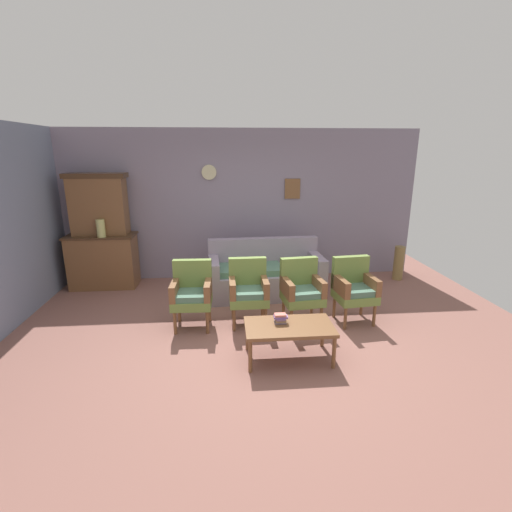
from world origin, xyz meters
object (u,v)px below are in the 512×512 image
book_stack_on_table (280,318)px  floor_vase_by_wall (399,263)px  armchair_by_doorway (248,289)px  coffee_table (289,329)px  armchair_near_couch_end (302,289)px  armchair_near_cabinet (192,291)px  side_cabinet (104,261)px  armchair_row_middle (354,287)px  floral_couch (265,275)px  vase_on_cabinet (101,228)px

book_stack_on_table → floor_vase_by_wall: floor_vase_by_wall is taller
armchair_by_doorway → coffee_table: (0.40, -0.97, -0.12)m
armchair_near_couch_end → armchair_near_cabinet: bearing=178.9°
side_cabinet → armchair_row_middle: side_cabinet is taller
armchair_row_middle → book_stack_on_table: 1.44m
armchair_near_couch_end → coffee_table: (-0.33, -0.92, -0.12)m
armchair_near_cabinet → coffee_table: (1.16, -0.94, -0.12)m
armchair_near_couch_end → armchair_row_middle: same height
book_stack_on_table → floor_vase_by_wall: 3.59m
side_cabinet → floor_vase_by_wall: bearing=-1.1°
side_cabinet → armchair_near_cabinet: side_cabinet is taller
floral_couch → coffee_table: size_ratio=1.89×
armchair_near_couch_end → armchair_row_middle: (0.74, 0.00, 0.00)m
armchair_row_middle → book_stack_on_table: armchair_row_middle is taller
side_cabinet → armchair_near_couch_end: size_ratio=1.28×
book_stack_on_table → coffee_table: bearing=-34.4°
armchair_by_doorway → book_stack_on_table: bearing=-71.5°
armchair_near_cabinet → book_stack_on_table: armchair_near_cabinet is taller
vase_on_cabinet → book_stack_on_table: bearing=-42.2°
armchair_by_doorway → armchair_row_middle: same height
vase_on_cabinet → armchair_near_cabinet: size_ratio=0.33×
armchair_row_middle → armchair_near_couch_end: bearing=-179.7°
coffee_table → floor_vase_by_wall: bearing=45.5°
armchair_near_couch_end → vase_on_cabinet: bearing=153.1°
side_cabinet → armchair_by_doorway: 2.94m
vase_on_cabinet → floor_vase_by_wall: (5.25, 0.07, -0.76)m
floral_couch → floor_vase_by_wall: size_ratio=3.01×
side_cabinet → vase_on_cabinet: bearing=-67.3°
side_cabinet → book_stack_on_table: size_ratio=7.29×
armchair_near_couch_end → coffee_table: armchair_near_couch_end is taller
book_stack_on_table → armchair_by_doorway: bearing=108.5°
armchair_near_cabinet → floral_couch: bearing=44.0°
armchair_near_cabinet → side_cabinet: bearing=134.3°
armchair_near_couch_end → armchair_row_middle: size_ratio=1.00×
armchair_near_couch_end → side_cabinet: bearing=151.2°
side_cabinet → armchair_by_doorway: bearing=-34.6°
coffee_table → book_stack_on_table: 0.15m
armchair_near_couch_end → book_stack_on_table: armchair_near_couch_end is taller
armchair_near_cabinet → coffee_table: armchair_near_cabinet is taller
side_cabinet → armchair_near_couch_end: side_cabinet is taller
book_stack_on_table → floor_vase_by_wall: (2.59, 2.48, -0.16)m
floor_vase_by_wall → armchair_near_couch_end: bearing=-143.1°
armchair_row_middle → armchair_by_doorway: bearing=177.8°
side_cabinet → book_stack_on_table: bearing=-43.4°
side_cabinet → coffee_table: 3.86m
armchair_near_cabinet → book_stack_on_table: size_ratio=5.68×
side_cabinet → armchair_row_middle: bearing=-23.9°
vase_on_cabinet → floor_vase_by_wall: vase_on_cabinet is taller
floral_couch → armchair_near_couch_end: same height
armchair_near_couch_end → floor_vase_by_wall: size_ratio=1.43×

